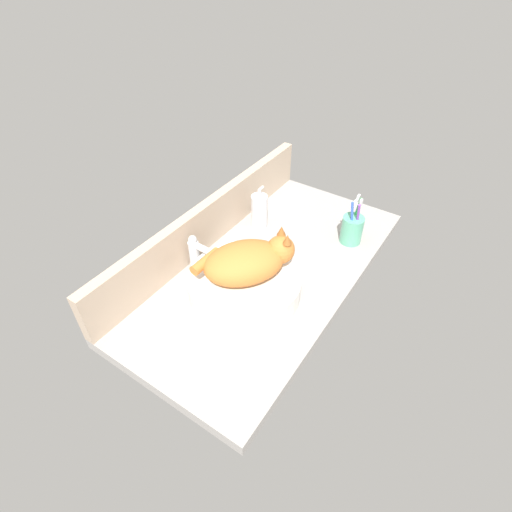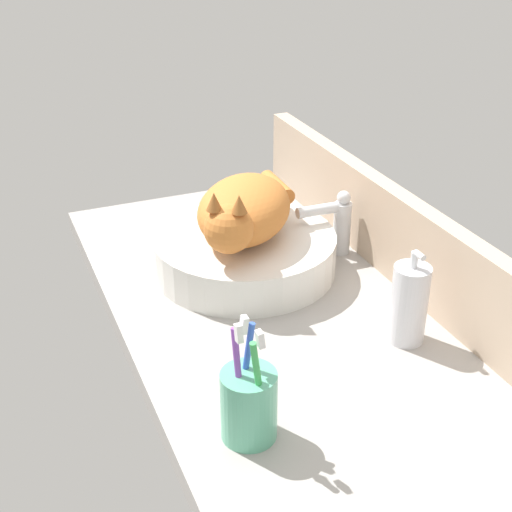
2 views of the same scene
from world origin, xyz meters
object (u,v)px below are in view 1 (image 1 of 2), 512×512
at_px(cat, 248,260).
at_px(faucet, 197,252).
at_px(sink_basin, 244,284).
at_px(toothbrush_cup, 352,229).
at_px(soap_dispenser, 259,211).

relative_size(cat, faucet, 2.22).
height_order(sink_basin, toothbrush_cup, toothbrush_cup).
xyz_separation_m(cat, soap_dispenser, (0.31, 0.16, -0.06)).
xyz_separation_m(sink_basin, cat, (0.01, -0.01, 0.10)).
height_order(sink_basin, faucet, faucet).
xyz_separation_m(faucet, soap_dispenser, (0.32, -0.04, -0.00)).
height_order(sink_basin, cat, cat).
relative_size(sink_basin, toothbrush_cup, 1.89).
height_order(faucet, toothbrush_cup, toothbrush_cup).
relative_size(sink_basin, faucet, 2.60).
bearing_deg(cat, toothbrush_cup, -21.11).
bearing_deg(faucet, soap_dispenser, -7.02).
relative_size(faucet, toothbrush_cup, 0.73).
distance_m(faucet, soap_dispenser, 0.32).
distance_m(sink_basin, cat, 0.10).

